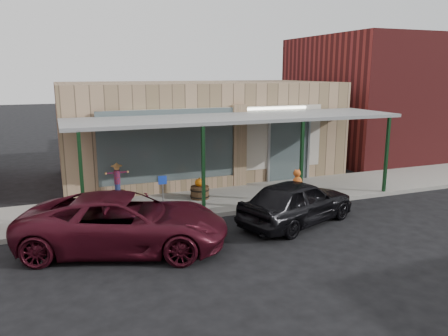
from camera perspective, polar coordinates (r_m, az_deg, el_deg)
name	(u,v)px	position (r m, az deg, el deg)	size (l,w,h in m)	color
ground	(285,232)	(13.17, 7.94, -8.32)	(120.00, 120.00, 0.00)	black
sidewalk	(237,198)	(16.21, 1.74, -3.93)	(40.00, 3.20, 0.15)	gray
storefront	(198,129)	(19.99, -3.35, 5.09)	(12.00, 6.25, 4.20)	tan
awning	(238,119)	(15.60, 1.87, 6.43)	(12.00, 3.00, 3.04)	slate
block_buildings_near	(231,90)	(21.51, 0.89, 10.10)	(61.00, 8.00, 8.00)	maroon
barrel_scarecrow	(118,188)	(15.91, -13.72, -2.57)	(0.84, 0.59, 1.39)	#4D371E
barrel_pumpkin	(200,191)	(15.85, -3.18, -2.99)	(0.74, 0.74, 0.79)	#4D371E
handicap_sign	(163,190)	(13.94, -8.00, -2.88)	(0.27, 0.04, 1.30)	gray
parked_sedan	(297,202)	(13.75, 9.52, -4.34)	(4.48, 3.02, 1.54)	black
car_maroon	(125,222)	(11.90, -12.80, -6.94)	(2.50, 5.43, 1.51)	#430D19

